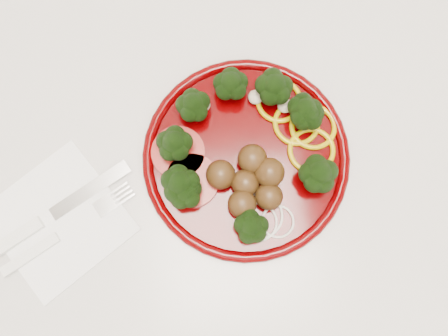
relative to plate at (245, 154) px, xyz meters
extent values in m
cube|color=beige|center=(-0.03, 0.00, -0.48)|extent=(2.40, 0.60, 0.87)
cube|color=silver|center=(-0.03, 0.00, -0.03)|extent=(2.40, 0.60, 0.03)
cylinder|color=#420001|center=(0.00, 0.00, -0.01)|extent=(0.26, 0.26, 0.01)
torus|color=#420001|center=(0.00, 0.00, -0.01)|extent=(0.26, 0.26, 0.01)
sphere|color=#492F12|center=(0.02, -0.06, 0.01)|extent=(0.04, 0.04, 0.04)
sphere|color=#492F12|center=(-0.04, -0.02, 0.01)|extent=(0.04, 0.04, 0.04)
sphere|color=#492F12|center=(-0.02, -0.06, 0.01)|extent=(0.04, 0.04, 0.04)
sphere|color=#492F12|center=(0.02, -0.03, 0.01)|extent=(0.04, 0.04, 0.04)
sphere|color=#492F12|center=(0.01, -0.01, 0.01)|extent=(0.04, 0.04, 0.04)
sphere|color=#492F12|center=(-0.01, -0.04, 0.01)|extent=(0.04, 0.04, 0.04)
torus|color=#B39906|center=(0.07, 0.03, 0.00)|extent=(0.06, 0.06, 0.01)
torus|color=#B39906|center=(0.08, -0.01, 0.00)|extent=(0.06, 0.06, 0.01)
torus|color=#B39906|center=(0.06, 0.06, 0.00)|extent=(0.06, 0.06, 0.01)
torus|color=#B39906|center=(0.09, 0.02, 0.00)|extent=(0.06, 0.06, 0.01)
cylinder|color=#720A07|center=(-0.08, 0.02, 0.00)|extent=(0.07, 0.07, 0.01)
cylinder|color=#720A07|center=(-0.07, -0.02, 0.00)|extent=(0.07, 0.07, 0.01)
torus|color=beige|center=(0.00, -0.08, -0.01)|extent=(0.05, 0.05, 0.00)
torus|color=beige|center=(0.02, -0.09, -0.01)|extent=(0.04, 0.04, 0.00)
torus|color=beige|center=(0.00, -0.08, -0.01)|extent=(0.06, 0.06, 0.00)
ellipsoid|color=#C6B793|center=(0.03, 0.07, 0.00)|extent=(0.02, 0.02, 0.01)
ellipsoid|color=#C6B793|center=(-0.04, 0.07, 0.00)|extent=(0.02, 0.02, 0.01)
ellipsoid|color=#C6B793|center=(0.06, 0.05, 0.00)|extent=(0.02, 0.02, 0.01)
cube|color=white|center=(-0.24, -0.04, -0.02)|extent=(0.20, 0.20, 0.00)
cube|color=silver|center=(-0.20, -0.01, -0.01)|extent=(0.11, 0.06, 0.00)
cube|color=white|center=(-0.30, -0.06, -0.01)|extent=(0.08, 0.05, 0.01)
cube|color=white|center=(-0.28, -0.08, -0.01)|extent=(0.08, 0.04, 0.01)
cube|color=silver|center=(-0.18, -0.03, -0.01)|extent=(0.03, 0.03, 0.00)
cube|color=silver|center=(-0.16, -0.03, -0.01)|extent=(0.03, 0.01, 0.00)
cube|color=silver|center=(-0.16, -0.02, -0.01)|extent=(0.03, 0.01, 0.00)
cube|color=silver|center=(-0.16, -0.02, -0.01)|extent=(0.03, 0.01, 0.00)
cube|color=silver|center=(-0.17, -0.01, -0.01)|extent=(0.03, 0.01, 0.00)
camera|label=1|loc=(-0.05, -0.13, 0.61)|focal=40.00mm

